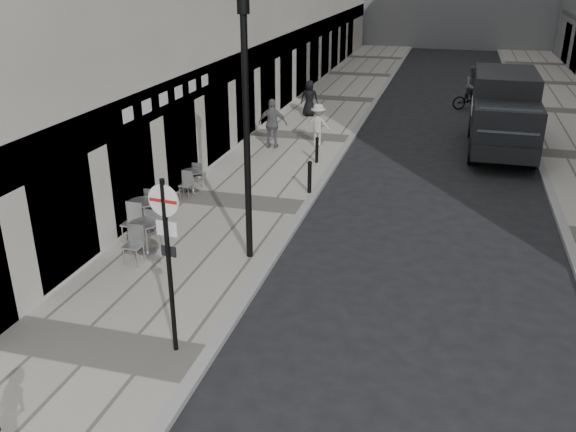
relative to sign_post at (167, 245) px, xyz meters
name	(u,v)px	position (x,y,z in m)	size (l,w,h in m)	color
sidewalk	(301,137)	(-1.40, 15.00, -2.16)	(4.00, 60.00, 0.12)	#A9A198
sign_post	(167,245)	(0.00, 0.00, 0.00)	(0.56, 0.12, 3.27)	black
lamppost	(246,123)	(0.08, 3.97, 1.15)	(0.26, 0.26, 5.85)	black
bollard_near	(310,178)	(0.45, 8.60, -1.63)	(0.12, 0.12, 0.94)	black
bollard_far	(317,151)	(0.00, 11.61, -1.67)	(0.11, 0.11, 0.85)	black
panel_van	(504,109)	(6.27, 15.29, -0.62)	(2.30, 6.06, 2.84)	black
cyclist	(472,93)	(5.29, 22.38, -1.41)	(2.02, 1.39, 2.07)	black
pedestrian_a	(273,124)	(-2.01, 12.99, -1.17)	(1.08, 0.45, 1.85)	slate
pedestrian_b	(318,125)	(-0.43, 13.72, -1.29)	(1.04, 0.60, 1.61)	beige
pedestrian_c	(309,98)	(-1.89, 18.42, -1.29)	(0.79, 0.51, 1.62)	black
cafe_table_near	(146,235)	(-2.37, 3.50, -1.62)	(0.73, 1.64, 0.93)	#B3B3B5
cafe_table_mid	(144,214)	(-3.00, 4.63, -1.59)	(0.77, 1.75, 0.99)	silver
cafe_table_far	(193,179)	(-3.00, 7.73, -1.70)	(0.62, 1.39, 0.79)	#A6A6A8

